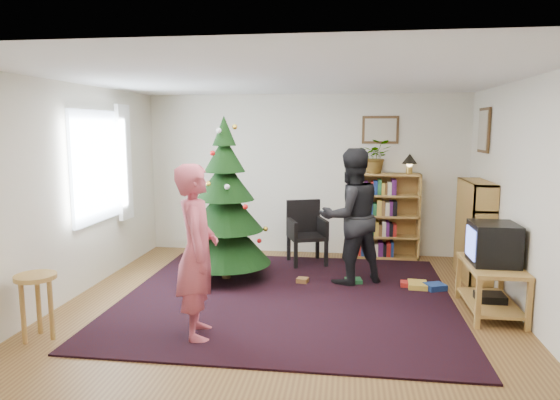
# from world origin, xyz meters

# --- Properties ---
(floor) EXTENTS (5.00, 5.00, 0.00)m
(floor) POSITION_xyz_m (0.00, 0.00, 0.00)
(floor) COLOR brown
(floor) RESTS_ON ground
(ceiling) EXTENTS (5.00, 5.00, 0.00)m
(ceiling) POSITION_xyz_m (0.00, 0.00, 2.50)
(ceiling) COLOR white
(ceiling) RESTS_ON wall_back
(wall_back) EXTENTS (5.00, 0.02, 2.50)m
(wall_back) POSITION_xyz_m (0.00, 2.50, 1.25)
(wall_back) COLOR silver
(wall_back) RESTS_ON floor
(wall_front) EXTENTS (5.00, 0.02, 2.50)m
(wall_front) POSITION_xyz_m (0.00, -2.50, 1.25)
(wall_front) COLOR silver
(wall_front) RESTS_ON floor
(wall_left) EXTENTS (0.02, 5.00, 2.50)m
(wall_left) POSITION_xyz_m (-2.50, 0.00, 1.25)
(wall_left) COLOR silver
(wall_left) RESTS_ON floor
(wall_right) EXTENTS (0.02, 5.00, 2.50)m
(wall_right) POSITION_xyz_m (2.50, 0.00, 1.25)
(wall_right) COLOR silver
(wall_right) RESTS_ON floor
(rug) EXTENTS (3.80, 3.60, 0.02)m
(rug) POSITION_xyz_m (0.00, 0.30, 0.01)
(rug) COLOR black
(rug) RESTS_ON floor
(window_pane) EXTENTS (0.04, 1.20, 1.40)m
(window_pane) POSITION_xyz_m (-2.47, 0.60, 1.50)
(window_pane) COLOR silver
(window_pane) RESTS_ON wall_left
(curtain) EXTENTS (0.06, 0.35, 1.60)m
(curtain) POSITION_xyz_m (-2.43, 1.30, 1.50)
(curtain) COLOR white
(curtain) RESTS_ON wall_left
(picture_back) EXTENTS (0.55, 0.03, 0.42)m
(picture_back) POSITION_xyz_m (1.15, 2.48, 1.95)
(picture_back) COLOR #4C3319
(picture_back) RESTS_ON wall_back
(picture_right) EXTENTS (0.03, 0.50, 0.60)m
(picture_right) POSITION_xyz_m (2.48, 1.75, 1.95)
(picture_right) COLOR #4C3319
(picture_right) RESTS_ON wall_right
(christmas_tree) EXTENTS (1.18, 1.18, 2.14)m
(christmas_tree) POSITION_xyz_m (-0.89, 0.90, 0.89)
(christmas_tree) COLOR #3F2816
(christmas_tree) RESTS_ON rug
(bookshelf_back) EXTENTS (0.95, 0.30, 1.30)m
(bookshelf_back) POSITION_xyz_m (1.28, 2.34, 0.66)
(bookshelf_back) COLOR #A9803C
(bookshelf_back) RESTS_ON floor
(bookshelf_right) EXTENTS (0.30, 0.95, 1.30)m
(bookshelf_right) POSITION_xyz_m (2.34, 1.41, 0.66)
(bookshelf_right) COLOR #A9803C
(bookshelf_right) RESTS_ON floor
(tv_stand) EXTENTS (0.54, 0.97, 0.55)m
(tv_stand) POSITION_xyz_m (2.22, 0.11, 0.33)
(tv_stand) COLOR #A9803C
(tv_stand) RESTS_ON floor
(crt_tv) EXTENTS (0.47, 0.50, 0.44)m
(crt_tv) POSITION_xyz_m (2.22, 0.11, 0.77)
(crt_tv) COLOR black
(crt_tv) RESTS_ON tv_stand
(armchair) EXTENTS (0.65, 0.66, 0.93)m
(armchair) POSITION_xyz_m (0.10, 1.87, 0.50)
(armchair) COLOR black
(armchair) RESTS_ON rug
(stool) EXTENTS (0.38, 0.38, 0.63)m
(stool) POSITION_xyz_m (-2.20, -1.16, 0.49)
(stool) COLOR #A9803C
(stool) RESTS_ON floor
(person_standing) EXTENTS (0.54, 0.69, 1.66)m
(person_standing) POSITION_xyz_m (-0.71, -0.90, 0.83)
(person_standing) COLOR #B44857
(person_standing) RESTS_ON rug
(person_by_chair) EXTENTS (1.05, 0.98, 1.73)m
(person_by_chair) POSITION_xyz_m (0.72, 0.98, 0.87)
(person_by_chair) COLOR black
(person_by_chair) RESTS_ON rug
(potted_plant) EXTENTS (0.49, 0.44, 0.51)m
(potted_plant) POSITION_xyz_m (1.08, 2.34, 1.56)
(potted_plant) COLOR gray
(potted_plant) RESTS_ON bookshelf_back
(table_lamp) EXTENTS (0.23, 0.23, 0.30)m
(table_lamp) POSITION_xyz_m (1.58, 2.34, 1.50)
(table_lamp) COLOR #A57F33
(table_lamp) RESTS_ON bookshelf_back
(floor_clutter) EXTENTS (1.84, 0.35, 0.08)m
(floor_clutter) POSITION_xyz_m (1.13, 0.86, 0.04)
(floor_clutter) COLOR #A51E19
(floor_clutter) RESTS_ON rug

